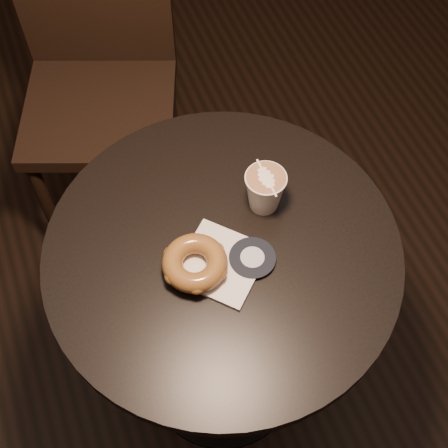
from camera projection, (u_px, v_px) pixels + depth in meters
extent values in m
plane|color=black|center=(223.00, 372.00, 1.84)|extent=(4.50, 4.50, 0.00)
cylinder|color=black|center=(222.00, 252.00, 1.22)|extent=(0.70, 0.70, 0.03)
cylinder|color=black|center=(223.00, 324.00, 1.53)|extent=(0.07, 0.07, 0.70)
cylinder|color=black|center=(223.00, 371.00, 1.84)|extent=(0.44, 0.44, 0.02)
cube|color=black|center=(100.00, 108.00, 1.76)|extent=(0.54, 0.54, 0.04)
cylinder|color=black|center=(48.00, 207.00, 1.87)|extent=(0.04, 0.04, 0.47)
cylinder|color=black|center=(167.00, 206.00, 1.87)|extent=(0.04, 0.04, 0.47)
cylinder|color=black|center=(64.00, 117.00, 2.06)|extent=(0.04, 0.04, 0.47)
cylinder|color=black|center=(171.00, 116.00, 2.06)|extent=(0.04, 0.04, 0.47)
cube|color=silver|center=(221.00, 263.00, 1.18)|extent=(0.21, 0.21, 0.01)
torus|color=brown|center=(195.00, 263.00, 1.16)|extent=(0.12, 0.12, 0.04)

